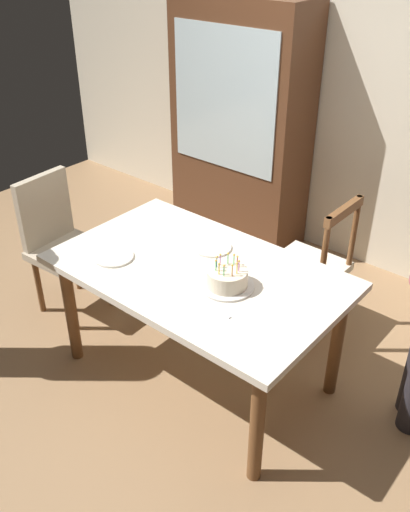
{
  "coord_description": "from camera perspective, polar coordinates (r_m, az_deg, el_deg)",
  "views": [
    {
      "loc": [
        1.62,
        -1.87,
        2.35
      ],
      "look_at": [
        0.05,
        0.0,
        0.85
      ],
      "focal_mm": 38.68,
      "sensor_mm": 36.0,
      "label": 1
    }
  ],
  "objects": [
    {
      "name": "back_wall",
      "position": [
        4.19,
        16.6,
        15.86
      ],
      "size": [
        6.4,
        0.1,
        2.6
      ],
      "primitive_type": "cube",
      "color": "beige",
      "rests_on": "ground"
    },
    {
      "name": "china_cabinet",
      "position": [
        4.47,
        3.66,
        13.36
      ],
      "size": [
        1.1,
        0.45,
        1.9
      ],
      "color": "#56331E",
      "rests_on": "ground"
    },
    {
      "name": "dining_table",
      "position": [
        3.0,
        -0.73,
        -2.78
      ],
      "size": [
        1.56,
        0.95,
        0.75
      ],
      "color": "silver",
      "rests_on": "ground"
    },
    {
      "name": "birthday_cake",
      "position": [
        2.78,
        2.3,
        -2.37
      ],
      "size": [
        0.28,
        0.28,
        0.17
      ],
      "color": "silver",
      "rests_on": "dining_table"
    },
    {
      "name": "fork_near_guest",
      "position": [
        2.66,
        1.4,
        -5.45
      ],
      "size": [
        0.18,
        0.06,
        0.01
      ],
      "primitive_type": "cube",
      "rotation": [
        0.0,
        0.0,
        -0.24
      ],
      "color": "silver",
      "rests_on": "dining_table"
    },
    {
      "name": "fork_far_side",
      "position": [
        3.23,
        -1.27,
        1.91
      ],
      "size": [
        0.18,
        0.02,
        0.01
      ],
      "primitive_type": "cube",
      "rotation": [
        0.0,
        0.0,
        0.03
      ],
      "color": "silver",
      "rests_on": "dining_table"
    },
    {
      "name": "plate_far_side",
      "position": [
        3.13,
        0.73,
        0.9
      ],
      "size": [
        0.22,
        0.22,
        0.01
      ],
      "primitive_type": "cylinder",
      "color": "silver",
      "rests_on": "dining_table"
    },
    {
      "name": "chair_spindle_back",
      "position": [
        3.54,
        10.86,
        -1.28
      ],
      "size": [
        0.44,
        0.44,
        0.95
      ],
      "color": "beige",
      "rests_on": "ground"
    },
    {
      "name": "ground",
      "position": [
        3.41,
        -0.66,
        -11.91
      ],
      "size": [
        6.4,
        6.4,
        0.0
      ],
      "primitive_type": "plane",
      "color": "#93704C"
    },
    {
      "name": "plate_near_celebrant",
      "position": [
        3.08,
        -9.42,
        -0.09
      ],
      "size": [
        0.22,
        0.22,
        0.01
      ],
      "primitive_type": "cylinder",
      "color": "silver",
      "rests_on": "dining_table"
    },
    {
      "name": "chair_upholstered",
      "position": [
        3.79,
        -14.83,
        1.82
      ],
      "size": [
        0.47,
        0.47,
        0.95
      ],
      "color": "tan",
      "rests_on": "ground"
    },
    {
      "name": "fork_near_celebrant",
      "position": [
        3.19,
        -11.32,
        0.84
      ],
      "size": [
        0.18,
        0.04,
        0.01
      ],
      "primitive_type": "cube",
      "rotation": [
        0.0,
        0.0,
        -0.16
      ],
      "color": "silver",
      "rests_on": "dining_table"
    }
  ]
}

